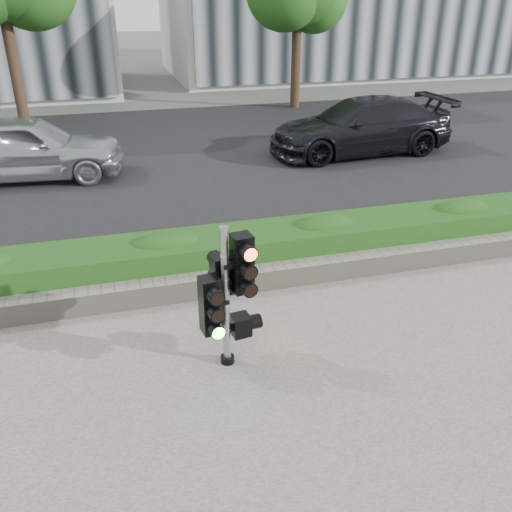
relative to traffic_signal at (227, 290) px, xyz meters
name	(u,v)px	position (x,y,z in m)	size (l,w,h in m)	color
ground	(288,361)	(0.74, -0.19, -1.07)	(120.00, 120.00, 0.00)	#51514C
road	(177,154)	(0.74, 9.81, -1.06)	(60.00, 13.00, 0.02)	black
curb	(232,253)	(0.74, 2.96, -1.01)	(60.00, 0.25, 0.12)	gray
stone_wall	(250,279)	(0.74, 1.71, -0.87)	(12.00, 0.32, 0.34)	gray
hedge	(240,252)	(0.74, 2.36, -0.70)	(12.00, 1.00, 0.68)	#387423
traffic_signal	(227,290)	(0.00, 0.00, 0.00)	(0.67, 0.52, 1.88)	black
car_silver	(26,148)	(-3.09, 8.56, -0.26)	(1.85, 4.59, 1.57)	#ADAFB5
car_dark	(360,126)	(5.82, 8.52, -0.28)	(2.14, 5.26, 1.53)	black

